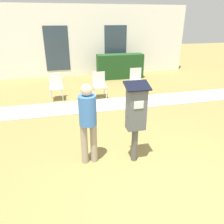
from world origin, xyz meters
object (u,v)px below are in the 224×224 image
Objects in this scene: outdoor_chair_right at (136,78)px; parking_meter at (136,113)px; person_standing at (88,119)px; outdoor_chair_left at (56,84)px; outdoor_chair_middle at (99,83)px.

parking_meter is at bearing -106.92° from outdoor_chair_right.
person_standing is at bearing -117.67° from outdoor_chair_right.
outdoor_chair_left is (-0.57, 3.87, -0.40)m from person_standing.
outdoor_chair_middle is (0.04, 3.83, -0.49)m from parking_meter.
outdoor_chair_right is (1.47, 0.29, 0.00)m from outdoor_chair_middle.
person_standing is 4.64m from outdoor_chair_right.
person_standing reaches higher than outdoor_chair_middle.
outdoor_chair_left is at bearing 175.62° from outdoor_chair_middle.
parking_meter reaches higher than outdoor_chair_middle.
person_standing is 1.76× the size of outdoor_chair_left.
person_standing is (-0.86, 0.15, -0.09)m from parking_meter.
parking_meter reaches higher than outdoor_chair_left.
outdoor_chair_left is 2.94m from outdoor_chair_right.
outdoor_chair_middle is 1.50m from outdoor_chair_right.
outdoor_chair_middle is at bearing -21.65° from outdoor_chair_left.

